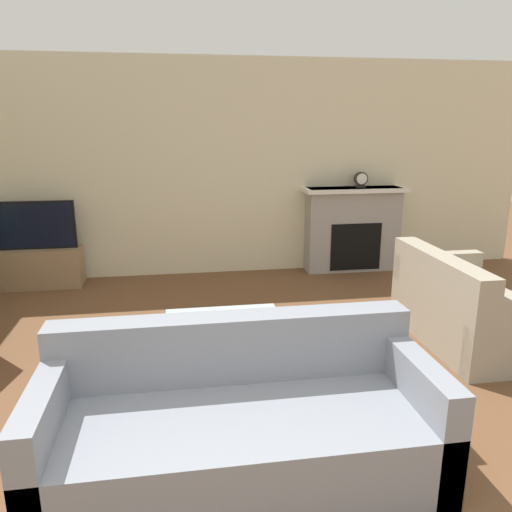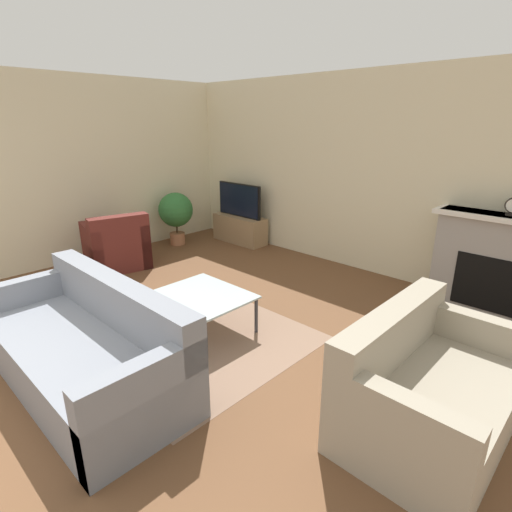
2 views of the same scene
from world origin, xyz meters
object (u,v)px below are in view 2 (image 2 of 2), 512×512
Objects in this scene: tv at (239,200)px; potted_plant at (176,212)px; coffee_table at (204,297)px; couch_loveseat at (427,391)px; armchair_by_window at (117,247)px; couch_sectional at (87,349)px.

tv is 1.06× the size of potted_plant.
coffee_table is at bearing -30.80° from potted_plant.
couch_loveseat is 5.10m from potted_plant.
couch_loveseat is 1.51× the size of armchair_by_window.
potted_plant reaches higher than coffee_table.
couch_sectional and couch_loveseat have the same top height.
couch_sectional reaches higher than coffee_table.
potted_plant is (-4.89, 1.42, 0.29)m from couch_loveseat.
couch_loveseat is 1.56× the size of coffee_table.
tv reaches higher than armchair_by_window.
coffee_table is (2.01, -2.46, -0.39)m from tv.
couch_sectional is 2.62m from couch_loveseat.
tv is 0.67× the size of couch_loveseat.
armchair_by_window is at bearing 88.42° from couch_loveseat.
potted_plant reaches higher than armchair_by_window.
armchair_by_window is 1.04× the size of coffee_table.
potted_plant reaches higher than couch_loveseat.
potted_plant reaches higher than couch_sectional.
tv is at bearing 61.62° from couch_loveseat.
potted_plant is (-2.67, 2.81, 0.29)m from couch_sectional.
coffee_table is (2.38, -0.32, 0.06)m from armchair_by_window.
coffee_table is (0.04, 1.20, 0.08)m from couch_sectional.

